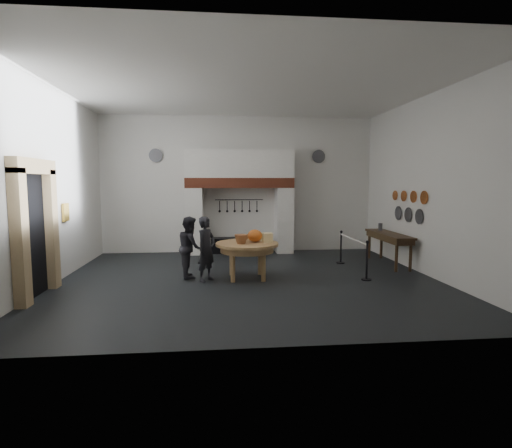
{
  "coord_description": "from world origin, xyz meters",
  "views": [
    {
      "loc": [
        -0.76,
        -9.39,
        2.34
      ],
      "look_at": [
        0.17,
        -0.06,
        1.35
      ],
      "focal_mm": 28.0,
      "sensor_mm": 36.0,
      "label": 1
    }
  ],
  "objects": [
    {
      "name": "floor",
      "position": [
        0.0,
        0.0,
        0.0
      ],
      "size": [
        9.0,
        8.0,
        0.02
      ],
      "primitive_type": "cube",
      "color": "black",
      "rests_on": "ground"
    },
    {
      "name": "ceiling",
      "position": [
        0.0,
        0.0,
        4.5
      ],
      "size": [
        9.0,
        8.0,
        0.02
      ],
      "primitive_type": "cube",
      "color": "silver",
      "rests_on": "wall_back"
    },
    {
      "name": "wall_back",
      "position": [
        0.0,
        4.0,
        2.25
      ],
      "size": [
        9.0,
        0.02,
        4.5
      ],
      "primitive_type": "cube",
      "color": "silver",
      "rests_on": "floor"
    },
    {
      "name": "wall_front",
      "position": [
        0.0,
        -4.0,
        2.25
      ],
      "size": [
        9.0,
        0.02,
        4.5
      ],
      "primitive_type": "cube",
      "color": "silver",
      "rests_on": "floor"
    },
    {
      "name": "wall_left",
      "position": [
        -4.5,
        0.0,
        2.25
      ],
      "size": [
        0.02,
        8.0,
        4.5
      ],
      "primitive_type": "cube",
      "color": "silver",
      "rests_on": "floor"
    },
    {
      "name": "wall_right",
      "position": [
        4.5,
        0.0,
        2.25
      ],
      "size": [
        0.02,
        8.0,
        4.5
      ],
      "primitive_type": "cube",
      "color": "silver",
      "rests_on": "floor"
    },
    {
      "name": "chimney_pier_left",
      "position": [
        -1.48,
        3.65,
        1.07
      ],
      "size": [
        0.55,
        0.7,
        2.15
      ],
      "primitive_type": "cube",
      "color": "silver",
      "rests_on": "floor"
    },
    {
      "name": "chimney_pier_right",
      "position": [
        1.48,
        3.65,
        1.07
      ],
      "size": [
        0.55,
        0.7,
        2.15
      ],
      "primitive_type": "cube",
      "color": "silver",
      "rests_on": "floor"
    },
    {
      "name": "hearth_brick_band",
      "position": [
        0.0,
        3.65,
        2.31
      ],
      "size": [
        3.5,
        0.72,
        0.32
      ],
      "primitive_type": "cube",
      "color": "#9E442B",
      "rests_on": "chimney_pier_left"
    },
    {
      "name": "chimney_hood",
      "position": [
        0.0,
        3.65,
        2.92
      ],
      "size": [
        3.5,
        0.7,
        0.9
      ],
      "primitive_type": "cube",
      "color": "silver",
      "rests_on": "hearth_brick_band"
    },
    {
      "name": "iron_range",
      "position": [
        0.0,
        3.72,
        0.25
      ],
      "size": [
        1.9,
        0.45,
        0.5
      ],
      "primitive_type": "cube",
      "color": "black",
      "rests_on": "floor"
    },
    {
      "name": "utensil_rail",
      "position": [
        0.0,
        3.92,
        1.75
      ],
      "size": [
        1.6,
        0.02,
        0.02
      ],
      "primitive_type": "cylinder",
      "rotation": [
        0.0,
        1.57,
        0.0
      ],
      "color": "black",
      "rests_on": "wall_back"
    },
    {
      "name": "door_recess",
      "position": [
        -4.47,
        -1.0,
        1.25
      ],
      "size": [
        0.04,
        1.1,
        2.5
      ],
      "primitive_type": "cube",
      "color": "black",
      "rests_on": "floor"
    },
    {
      "name": "door_jamb_near",
      "position": [
        -4.38,
        -1.7,
        1.3
      ],
      "size": [
        0.22,
        0.3,
        2.6
      ],
      "primitive_type": "cube",
      "color": "tan",
      "rests_on": "floor"
    },
    {
      "name": "door_jamb_far",
      "position": [
        -4.38,
        -0.3,
        1.3
      ],
      "size": [
        0.22,
        0.3,
        2.6
      ],
      "primitive_type": "cube",
      "color": "tan",
      "rests_on": "floor"
    },
    {
      "name": "door_lintel",
      "position": [
        -4.38,
        -1.0,
        2.65
      ],
      "size": [
        0.22,
        1.7,
        0.3
      ],
      "primitive_type": "cube",
      "color": "tan",
      "rests_on": "door_jamb_near"
    },
    {
      "name": "wall_plaque",
      "position": [
        -4.45,
        0.8,
        1.6
      ],
      "size": [
        0.05,
        0.34,
        0.44
      ],
      "primitive_type": "cube",
      "color": "gold",
      "rests_on": "wall_left"
    },
    {
      "name": "work_table",
      "position": [
        -0.03,
        0.14,
        0.84
      ],
      "size": [
        1.81,
        1.81,
        0.07
      ],
      "primitive_type": "cylinder",
      "rotation": [
        0.0,
        0.0,
        0.21
      ],
      "color": "#B07F53",
      "rests_on": "floor"
    },
    {
      "name": "pumpkin",
      "position": [
        0.17,
        0.24,
        1.03
      ],
      "size": [
        0.36,
        0.36,
        0.31
      ],
      "primitive_type": "ellipsoid",
      "color": "#CE5C1D",
      "rests_on": "work_table"
    },
    {
      "name": "cheese_block_big",
      "position": [
        0.47,
        0.09,
        0.99
      ],
      "size": [
        0.22,
        0.22,
        0.24
      ],
      "primitive_type": "cube",
      "color": "#F1D390",
      "rests_on": "work_table"
    },
    {
      "name": "cheese_block_small",
      "position": [
        0.45,
        0.39,
        0.97
      ],
      "size": [
        0.18,
        0.18,
        0.2
      ],
      "primitive_type": "cube",
      "color": "#E8E28B",
      "rests_on": "work_table"
    },
    {
      "name": "wicker_basket",
      "position": [
        -0.18,
        -0.01,
        0.98
      ],
      "size": [
        0.38,
        0.38,
        0.22
      ],
      "primitive_type": "cone",
      "rotation": [
        3.14,
        0.0,
        0.21
      ],
      "color": "#A05E3B",
      "rests_on": "work_table"
    },
    {
      "name": "bread_loaf",
      "position": [
        -0.13,
        0.49,
        0.94
      ],
      "size": [
        0.31,
        0.18,
        0.13
      ],
      "primitive_type": "ellipsoid",
      "color": "#A26739",
      "rests_on": "work_table"
    },
    {
      "name": "visitor_near",
      "position": [
        -1.01,
        -0.02,
        0.77
      ],
      "size": [
        0.63,
        0.67,
        1.53
      ],
      "primitive_type": "imported",
      "rotation": [
        0.0,
        0.0,
        0.91
      ],
      "color": "black",
      "rests_on": "floor"
    },
    {
      "name": "visitor_far",
      "position": [
        -1.41,
        0.38,
        0.75
      ],
      "size": [
        0.67,
        0.81,
        1.5
      ],
      "primitive_type": "imported",
      "rotation": [
        0.0,
        0.0,
        1.72
      ],
      "color": "#222227",
      "rests_on": "floor"
    },
    {
      "name": "side_table",
      "position": [
        4.1,
        1.38,
        0.87
      ],
      "size": [
        0.55,
        2.2,
        0.06
      ],
      "primitive_type": "cube",
      "color": "#3B2815",
      "rests_on": "floor"
    },
    {
      "name": "pewter_jug",
      "position": [
        4.1,
        1.98,
        1.01
      ],
      "size": [
        0.12,
        0.12,
        0.22
      ],
      "primitive_type": "cylinder",
      "color": "#48484D",
      "rests_on": "side_table"
    },
    {
      "name": "copper_pan_a",
      "position": [
        4.46,
        0.2,
        1.95
      ],
      "size": [
        0.03,
        0.34,
        0.34
      ],
      "primitive_type": "cylinder",
      "rotation": [
        0.0,
        1.57,
        0.0
      ],
      "color": "#C6662D",
      "rests_on": "wall_right"
    },
    {
      "name": "copper_pan_b",
      "position": [
        4.46,
        0.75,
        1.95
      ],
      "size": [
        0.03,
        0.32,
        0.32
      ],
      "primitive_type": "cylinder",
      "rotation": [
        0.0,
        1.57,
        0.0
      ],
      "color": "#C6662D",
      "rests_on": "wall_right"
    },
    {
      "name": "copper_pan_c",
      "position": [
        4.46,
        1.3,
        1.95
      ],
      "size": [
        0.03,
        0.3,
        0.3
      ],
      "primitive_type": "cylinder",
      "rotation": [
        0.0,
        1.57,
        0.0
      ],
      "color": "#C6662D",
      "rests_on": "wall_right"
    },
    {
      "name": "copper_pan_d",
      "position": [
        4.46,
        1.85,
        1.95
      ],
      "size": [
        0.03,
        0.28,
        0.28
      ],
      "primitive_type": "cylinder",
      "rotation": [
        0.0,
        1.57,
        0.0
      ],
      "color": "#C6662D",
      "rests_on": "wall_right"
    },
    {
      "name": "pewter_plate_left",
      "position": [
        4.46,
        0.4,
        1.45
      ],
      "size": [
        0.03,
        0.4,
        0.4
      ],
      "primitive_type": "cylinder",
      "rotation": [
        0.0,
        1.57,
        0.0
      ],
      "color": "#4C4C51",
      "rests_on": "wall_right"
    },
    {
      "name": "pewter_plate_mid",
      "position": [
        4.46,
        1.0,
        1.45
      ],
      "size": [
        0.03,
        0.4,
        0.4
      ],
      "primitive_type": "cylinder",
      "rotation": [
        0.0,
        1.57,
        0.0
      ],
      "color": "#4C4C51",
      "rests_on": "wall_right"
    },
    {
      "name": "pewter_plate_right",
      "position": [
        4.46,
        1.6,
        1.45
      ],
      "size": [
        0.03,
        0.4,
        0.4
      ],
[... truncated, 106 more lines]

